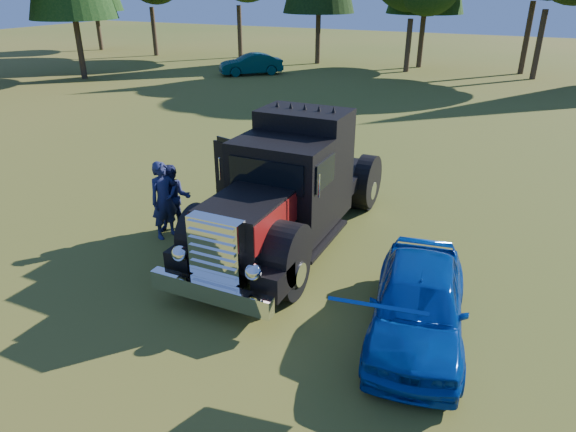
# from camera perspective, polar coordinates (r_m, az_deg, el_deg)

# --- Properties ---
(ground) EXTENTS (120.00, 120.00, 0.00)m
(ground) POSITION_cam_1_polar(r_m,az_deg,el_deg) (9.78, -5.01, -10.90)
(ground) COLOR #3F581A
(ground) RESTS_ON ground
(diamond_t_truck) EXTENTS (3.34, 7.16, 3.00)m
(diamond_t_truck) POSITION_cam_1_polar(r_m,az_deg,el_deg) (11.72, 0.03, 2.63)
(diamond_t_truck) COLOR black
(diamond_t_truck) RESTS_ON ground
(hotrod_coupe) EXTENTS (2.16, 4.29, 1.89)m
(hotrod_coupe) POSITION_cam_1_polar(r_m,az_deg,el_deg) (9.16, 14.26, -9.30)
(hotrod_coupe) COLOR #1308B4
(hotrod_coupe) RESTS_ON ground
(spectator_near) EXTENTS (0.68, 0.81, 1.90)m
(spectator_near) POSITION_cam_1_polar(r_m,az_deg,el_deg) (12.49, -13.60, 1.72)
(spectator_near) COLOR #1E2A47
(spectator_near) RESTS_ON ground
(spectator_far) EXTENTS (1.06, 1.01, 1.72)m
(spectator_far) POSITION_cam_1_polar(r_m,az_deg,el_deg) (12.75, -12.57, 1.85)
(spectator_far) COLOR #1B2B3F
(spectator_far) RESTS_ON ground
(distant_teal_car) EXTENTS (4.02, 3.78, 1.35)m
(distant_teal_car) POSITION_cam_1_polar(r_m,az_deg,el_deg) (35.46, -4.14, 16.47)
(distant_teal_car) COLOR #082A34
(distant_teal_car) RESTS_ON ground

